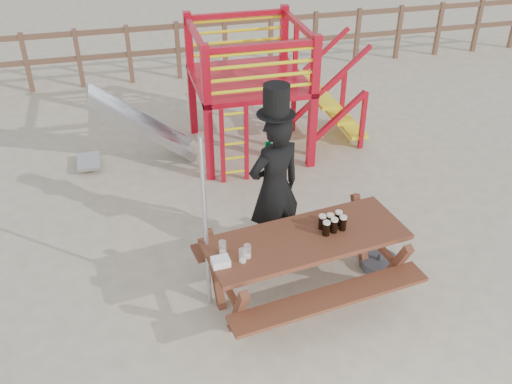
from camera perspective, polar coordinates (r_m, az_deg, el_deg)
name	(u,v)px	position (r m, az deg, el deg)	size (l,w,h in m)	color
ground	(305,294)	(6.71, 4.97, -10.16)	(60.00, 60.00, 0.00)	#C2B397
back_fence	(202,42)	(12.33, -5.47, 14.69)	(15.09, 0.09, 1.20)	brown
playground_fort	(244,89)	(9.08, -1.17, 10.29)	(4.71, 1.84, 2.10)	#AD0B1C
picnic_table	(305,259)	(6.34, 4.93, -6.73)	(2.38, 1.80, 0.85)	brown
man_with_hat	(275,185)	(6.68, 1.87, 0.73)	(0.81, 0.65, 2.26)	black
metal_pole	(206,228)	(5.93, -5.07, -3.60)	(0.05, 0.05, 2.11)	#B2B2B7
parasol_base	(379,263)	(7.18, 12.22, -6.92)	(0.47, 0.47, 0.20)	#36363B
paper_bag	(221,262)	(5.75, -3.56, -6.98)	(0.18, 0.14, 0.08)	white
stout_pints	(332,223)	(6.24, 7.64, -3.07)	(0.29, 0.23, 0.17)	black
empty_glasses	(237,252)	(5.82, -1.87, -6.00)	(0.31, 0.26, 0.15)	silver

